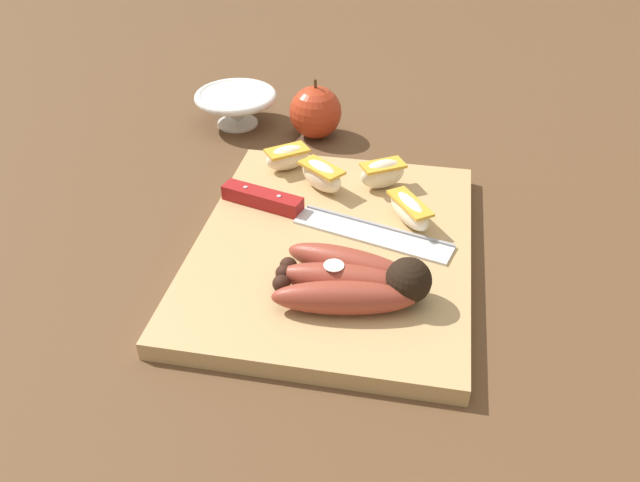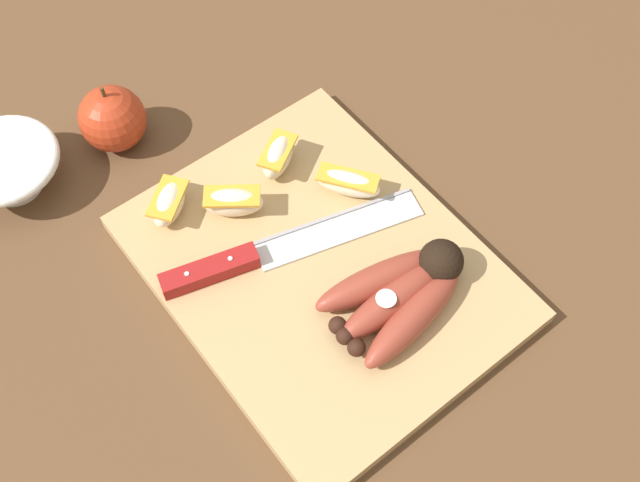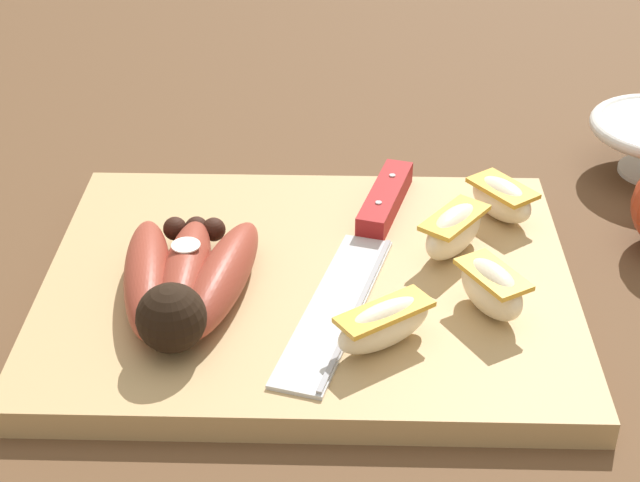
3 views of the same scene
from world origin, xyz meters
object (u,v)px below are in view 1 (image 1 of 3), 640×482
Objects in this scene: apple_wedge_middle at (383,173)px; apple_wedge_extra at (287,157)px; apple_wedge_far at (409,210)px; banana_bunch at (356,280)px; whole_apple at (315,112)px; ceramic_bowl at (236,106)px; chefs_knife at (299,210)px; apple_wedge_near at (321,175)px.

apple_wedge_middle is 0.99× the size of apple_wedge_extra.
apple_wedge_extra is (-0.10, -0.16, -0.00)m from apple_wedge_far.
whole_apple is (-0.36, -0.11, -0.00)m from banana_bunch.
banana_bunch is 0.26m from apple_wedge_extra.
ceramic_bowl is at bearing -148.45° from banana_bunch.
apple_wedge_middle is at bearing 35.81° from whole_apple.
whole_apple is at bearing -173.62° from chefs_knife.
apple_wedge_near reaches higher than chefs_knife.
apple_wedge_middle reaches higher than apple_wedge_far.
banana_bunch is at bearing 16.79° from whole_apple.
apple_wedge_extra is at bearing -4.43° from whole_apple.
banana_bunch is 2.17× the size of apple_wedge_far.
apple_wedge_near is 0.94× the size of apple_wedge_far.
banana_bunch is 0.14m from apple_wedge_far.
apple_wedge_middle is (-0.02, 0.07, 0.00)m from apple_wedge_near.
chefs_knife is at bearing -14.09° from apple_wedge_near.
whole_apple is (-0.18, -0.04, -0.00)m from apple_wedge_near.
whole_apple reaches higher than apple_wedge_middle.
apple_wedge_extra is at bearing -120.38° from apple_wedge_far.
apple_wedge_near reaches higher than apple_wedge_extra.
apple_wedge_far is at bearing 64.12° from apple_wedge_near.
ceramic_bowl is at bearing -149.33° from chefs_knife.
whole_apple is (-0.23, -0.15, 0.00)m from apple_wedge_far.
apple_wedge_near is at bearing 165.91° from chefs_knife.
banana_bunch is 0.21m from apple_wedge_middle.
apple_wedge_middle is 0.08m from apple_wedge_far.
whole_apple is at bearing -163.21° from banana_bunch.
banana_bunch is at bearing 27.72° from apple_wedge_extra.
apple_wedge_far and apple_wedge_extra have the same top height.
apple_wedge_middle is 0.71× the size of whole_apple.
chefs_knife is 4.45× the size of apple_wedge_extra.
whole_apple reaches higher than apple_wedge_near.
chefs_knife is 0.13m from apple_wedge_far.
apple_wedge_far is 0.19m from apple_wedge_extra.
apple_wedge_near is at bearing 40.59° from ceramic_bowl.
ceramic_bowl is (-0.19, -0.16, -0.01)m from apple_wedge_near.
banana_bunch is 0.20m from apple_wedge_near.
apple_wedge_far reaches higher than chefs_knife.
apple_wedge_near is at bearing -75.38° from apple_wedge_middle.
chefs_knife is 0.06m from apple_wedge_near.
apple_wedge_near is (-0.19, -0.07, 0.00)m from banana_bunch.
apple_wedge_far is at bearing 48.21° from ceramic_bowl.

